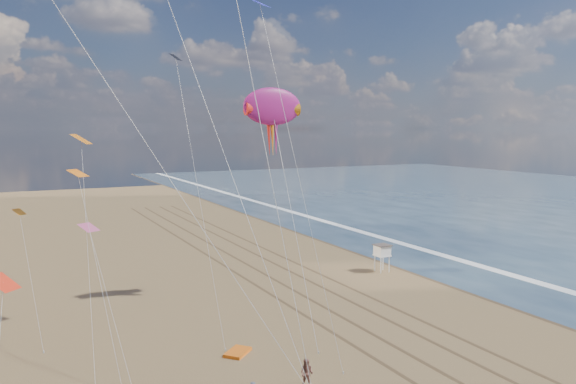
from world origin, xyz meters
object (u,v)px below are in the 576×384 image
(lifeguard_stand, at_px, (382,251))
(show_kite, at_px, (272,107))
(kite_flyer_b, at_px, (307,373))
(grounded_kite, at_px, (238,352))

(lifeguard_stand, height_order, show_kite, show_kite)
(show_kite, distance_m, kite_flyer_b, 22.58)
(lifeguard_stand, distance_m, show_kite, 20.37)
(grounded_kite, relative_size, show_kite, 0.09)
(lifeguard_stand, xyz_separation_m, grounded_kite, (-21.09, -13.06, -2.07))
(grounded_kite, bearing_deg, kite_flyer_b, -115.99)
(show_kite, height_order, kite_flyer_b, show_kite)
(grounded_kite, distance_m, show_kite, 19.99)
(show_kite, bearing_deg, kite_flyer_b, -108.59)
(lifeguard_stand, distance_m, kite_flyer_b, 27.33)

